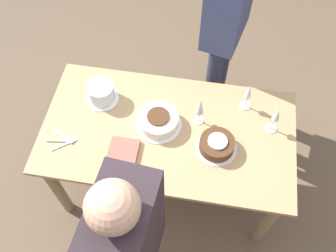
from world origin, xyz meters
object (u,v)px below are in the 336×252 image
at_px(person_watching, 229,8).
at_px(cake_front_chocolate, 217,145).
at_px(cake_center_white, 158,120).
at_px(person_cutting, 129,251).
at_px(wine_glass_near, 200,107).
at_px(cake_back_decorated, 101,93).
at_px(wine_glass_far, 276,116).
at_px(wine_glass_extra, 249,93).

bearing_deg(person_watching, cake_front_chocolate, 15.71).
bearing_deg(person_watching, cake_center_white, -12.10).
relative_size(cake_front_chocolate, person_cutting, 0.15).
height_order(wine_glass_near, person_watching, person_watching).
bearing_deg(cake_back_decorated, person_watching, 38.39).
bearing_deg(wine_glass_near, person_watching, 82.14).
distance_m(cake_front_chocolate, person_watching, 0.85).
bearing_deg(person_cutting, wine_glass_far, -31.10).
distance_m(cake_center_white, wine_glass_near, 0.26).
relative_size(cake_center_white, cake_back_decorated, 1.37).
height_order(wine_glass_far, person_watching, person_watching).
height_order(cake_front_chocolate, person_watching, person_watching).
bearing_deg(cake_back_decorated, wine_glass_far, -2.81).
height_order(cake_front_chocolate, person_cutting, person_cutting).
distance_m(cake_back_decorated, person_watching, 0.93).
bearing_deg(person_watching, wine_glass_far, 42.91).
xyz_separation_m(wine_glass_extra, person_cutting, (-0.48, -1.02, 0.11)).
xyz_separation_m(cake_center_white, wine_glass_extra, (0.50, 0.22, 0.09)).
xyz_separation_m(cake_front_chocolate, wine_glass_extra, (0.15, 0.32, 0.09)).
height_order(cake_center_white, cake_front_chocolate, cake_center_white).
bearing_deg(person_cutting, person_watching, -6.28).
bearing_deg(person_cutting, cake_back_decorated, 28.09).
bearing_deg(wine_glass_extra, person_watching, 111.62).
xyz_separation_m(cake_center_white, wine_glass_near, (0.23, 0.06, 0.11)).
distance_m(cake_center_white, cake_front_chocolate, 0.37).
height_order(wine_glass_far, person_cutting, person_cutting).
bearing_deg(person_cutting, wine_glass_extra, -20.17).
bearing_deg(cake_front_chocolate, cake_back_decorated, 162.27).
bearing_deg(cake_center_white, cake_back_decorated, 161.05).
bearing_deg(person_watching, wine_glass_extra, 34.58).
xyz_separation_m(wine_glass_far, wine_glass_extra, (-0.16, 0.14, -0.00)).
distance_m(cake_center_white, person_cutting, 0.83).
xyz_separation_m(cake_center_white, cake_front_chocolate, (0.36, -0.11, -0.00)).
relative_size(wine_glass_far, wine_glass_extra, 1.00).
distance_m(cake_center_white, wine_glass_extra, 0.56).
bearing_deg(cake_front_chocolate, person_cutting, -115.78).
height_order(cake_front_chocolate, cake_back_decorated, cake_back_decorated).
xyz_separation_m(cake_front_chocolate, wine_glass_near, (-0.12, 0.17, 0.11)).
relative_size(cake_back_decorated, wine_glass_near, 0.92).
relative_size(cake_back_decorated, wine_glass_extra, 1.00).
height_order(cake_front_chocolate, wine_glass_extra, wine_glass_extra).
bearing_deg(wine_glass_extra, wine_glass_far, -40.47).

